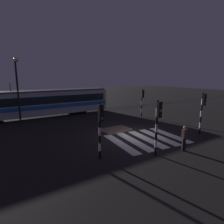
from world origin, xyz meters
name	(u,v)px	position (x,y,z in m)	size (l,w,h in m)	color
ground_plane	(134,134)	(0.00, 0.00, 0.00)	(120.00, 120.00, 0.00)	black
rail_near	(81,113)	(0.00, 10.84, 0.01)	(80.00, 0.12, 0.03)	#59595E
rail_far	(77,112)	(0.00, 12.28, 0.01)	(80.00, 0.12, 0.03)	#59595E
crosswalk_zebra	(147,139)	(0.00, -1.55, 0.01)	(5.96, 5.18, 0.02)	silver
traffic_island	(115,130)	(-0.74, 1.73, 0.09)	(2.62, 1.75, 0.18)	slate
traffic_light_corner_far_right	(142,99)	(5.41, 4.97, 2.23)	(0.36, 0.42, 3.39)	black
traffic_light_kerb_mid_left	(158,120)	(-1.68, -4.19, 2.31)	(0.36, 0.42, 3.50)	black
traffic_light_corner_near_left	(100,123)	(-4.87, -2.72, 2.26)	(0.36, 0.42, 3.42)	black
traffic_light_corner_near_right	(203,107)	(4.78, -3.15, 2.35)	(0.36, 0.42, 3.56)	black
street_lamp_trackside_left	(17,83)	(-7.57, 8.94, 4.26)	(0.44, 1.21, 6.64)	black
tram	(37,103)	(-5.34, 11.56, 1.75)	(17.97, 2.58, 4.15)	#B2BCC1
pedestrian_waiting_at_kerb	(184,138)	(0.41, -4.64, 0.88)	(0.36, 0.24, 1.71)	black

